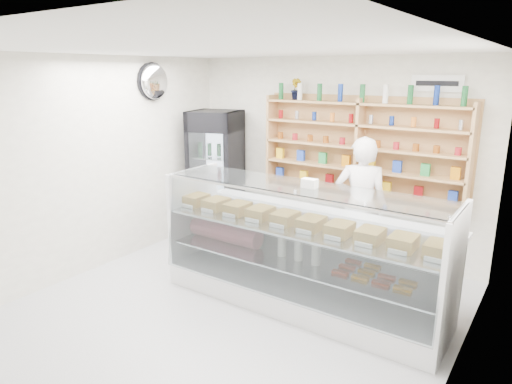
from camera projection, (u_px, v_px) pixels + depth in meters
The scene contains 8 objects.
room at pixel (223, 193), 4.63m from camera, with size 5.00×5.00×5.00m.
display_counter at pixel (301, 273), 5.18m from camera, with size 3.23×0.97×1.41m.
shop_worker at pixel (360, 207), 5.86m from camera, with size 0.66×0.44×1.82m, color white.
drinks_cooler at pixel (216, 175), 7.22m from camera, with size 0.88×0.86×2.01m.
wall_shelving at pixel (359, 147), 6.17m from camera, with size 2.84×0.28×1.33m.
potted_plant at pixel (296, 89), 6.52m from camera, with size 0.17×0.13×0.30m, color #1E6626.
security_mirror at pixel (155, 82), 6.50m from camera, with size 0.15×0.50×0.50m, color silver.
wall_sign at pixel (437, 83), 5.56m from camera, with size 0.62×0.03×0.20m, color white.
Camera 1 is at (2.81, -3.50, 2.59)m, focal length 32.00 mm.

